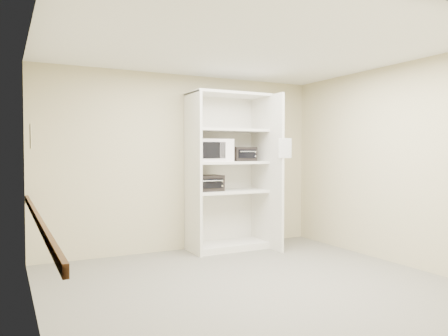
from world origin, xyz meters
name	(u,v)px	position (x,y,z in m)	size (l,w,h in m)	color
floor	(249,283)	(0.00, 0.00, 0.00)	(4.50, 4.00, 0.01)	slate
ceiling	(249,47)	(0.00, 0.00, 2.70)	(4.50, 4.00, 0.01)	white
wall_back	(184,163)	(0.00, 2.00, 1.35)	(4.50, 0.02, 2.70)	#BEB28A
wall_front	(387,174)	(0.00, -2.00, 1.35)	(4.50, 0.02, 2.70)	#BEB28A
wall_left	(34,170)	(-2.25, 0.00, 1.35)	(0.02, 4.00, 2.70)	#BEB28A
wall_right	(391,164)	(2.25, 0.00, 1.35)	(0.02, 4.00, 2.70)	#BEB28A
shelving_unit	(231,177)	(0.67, 1.70, 1.13)	(1.24, 0.92, 2.42)	silver
microwave	(212,150)	(0.36, 1.74, 1.54)	(0.57, 0.43, 0.34)	white
toaster_oven_upper	(242,154)	(0.89, 1.74, 1.48)	(0.39, 0.29, 0.22)	black
toaster_oven_lower	(207,183)	(0.27, 1.71, 1.04)	(0.43, 0.33, 0.24)	black
paper_sign	(285,148)	(1.25, 1.07, 1.57)	(0.23, 0.01, 0.29)	white
chair_rail	(38,219)	(-2.23, 0.00, 0.90)	(0.04, 3.98, 0.08)	#32180A
wall_poster	(31,136)	(-2.24, 0.69, 1.68)	(0.01, 0.19, 0.27)	white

